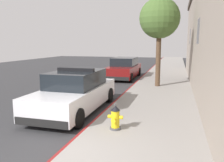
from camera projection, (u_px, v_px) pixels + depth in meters
The scene contains 7 objects.
ground_plane at pixel (73, 84), 15.83m from camera, with size 33.72×60.00×0.20m, color #353538.
sidewalk_pavement at pixel (162, 85), 14.18m from camera, with size 3.30×60.00×0.16m, color gray.
curb_painted_edge at pixel (135, 84), 14.64m from camera, with size 0.08×60.00×0.16m, color maroon.
police_cruiser at pixel (76, 92), 8.98m from camera, with size 1.94×4.84×1.68m.
parked_car_silver_ahead at pixel (124, 68), 17.55m from camera, with size 1.94×4.84×1.56m.
fire_hydrant at pixel (115, 118), 6.63m from camera, with size 0.44×0.40×0.76m.
street_tree at pixel (159, 19), 12.91m from camera, with size 2.27×2.27×4.99m.
Camera 1 is at (2.48, -4.27, 2.61)m, focal length 37.08 mm.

